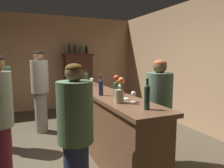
{
  "coord_description": "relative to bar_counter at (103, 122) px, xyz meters",
  "views": [
    {
      "loc": [
        -0.8,
        -3.11,
        1.61
      ],
      "look_at": [
        0.53,
        -0.05,
        1.17
      ],
      "focal_mm": 33.63,
      "sensor_mm": 36.0,
      "label": 1
    }
  ],
  "objects": [
    {
      "name": "display_bottle_midleft",
      "position": [
        0.32,
        3.19,
        1.31
      ],
      "size": [
        0.07,
        0.07,
        0.3
      ],
      "color": "#172339",
      "rests_on": "display_cabinet"
    },
    {
      "name": "patron_redhead",
      "position": [
        -1.56,
        0.8,
        0.36
      ],
      "size": [
        0.37,
        0.37,
        1.62
      ],
      "rotation": [
        0.0,
        0.0,
        -0.81
      ],
      "color": "maroon",
      "rests_on": "ground"
    },
    {
      "name": "cheese_plate",
      "position": [
        0.02,
        -0.66,
        0.52
      ],
      "size": [
        0.17,
        0.17,
        0.01
      ],
      "primitive_type": "cylinder",
      "color": "white",
      "rests_on": "bar_counter"
    },
    {
      "name": "display_bottle_midright",
      "position": [
        0.68,
        3.19,
        1.3
      ],
      "size": [
        0.08,
        0.08,
        0.29
      ],
      "color": "black",
      "rests_on": "display_cabinet"
    },
    {
      "name": "bar_counter",
      "position": [
        0.0,
        0.0,
        0.0
      ],
      "size": [
        0.56,
        3.11,
        1.04
      ],
      "color": "brown",
      "rests_on": "ground"
    },
    {
      "name": "display_cabinet",
      "position": [
        0.41,
        3.19,
        0.36
      ],
      "size": [
        0.91,
        0.41,
        1.69
      ],
      "color": "#432219",
      "rests_on": "ground"
    },
    {
      "name": "patron_by_cabinet",
      "position": [
        -0.86,
        1.44,
        0.43
      ],
      "size": [
        0.36,
        0.36,
        1.72
      ],
      "rotation": [
        0.0,
        0.0,
        -0.66
      ],
      "color": "gray",
      "rests_on": "ground"
    },
    {
      "name": "wine_glass_front",
      "position": [
        0.17,
        -0.28,
        0.62
      ],
      "size": [
        0.07,
        0.07,
        0.15
      ],
      "color": "white",
      "rests_on": "bar_counter"
    },
    {
      "name": "floor",
      "position": [
        -0.42,
        -0.05,
        -0.52
      ],
      "size": [
        9.03,
        9.03,
        0.0
      ],
      "primitive_type": "plane",
      "color": "#473E2E",
      "rests_on": "ground"
    },
    {
      "name": "patron_tall",
      "position": [
        -0.77,
        -1.24,
        0.32
      ],
      "size": [
        0.34,
        0.34,
        1.55
      ],
      "rotation": [
        0.0,
        0.0,
        1.05
      ],
      "color": "#222A46",
      "rests_on": "ground"
    },
    {
      "name": "wall_back",
      "position": [
        -0.42,
        3.48,
        0.89
      ],
      "size": [
        5.46,
        0.12,
        2.83
      ],
      "primitive_type": "cube",
      "color": "tan",
      "rests_on": "ground"
    },
    {
      "name": "wine_bottle_merlot",
      "position": [
        0.01,
        0.98,
        0.65
      ],
      "size": [
        0.08,
        0.08,
        0.32
      ],
      "color": "#29472A",
      "rests_on": "bar_counter"
    },
    {
      "name": "flower_arrangement",
      "position": [
        -0.12,
        -0.86,
        0.66
      ],
      "size": [
        0.15,
        0.14,
        0.35
      ],
      "color": "tan",
      "rests_on": "bar_counter"
    },
    {
      "name": "wine_glass_rear",
      "position": [
        0.08,
        -0.87,
        0.61
      ],
      "size": [
        0.07,
        0.07,
        0.14
      ],
      "color": "white",
      "rests_on": "bar_counter"
    },
    {
      "name": "wine_bottle_syrah",
      "position": [
        -0.14,
        -0.29,
        0.65
      ],
      "size": [
        0.07,
        0.07,
        0.32
      ],
      "color": "#22233E",
      "rests_on": "bar_counter"
    },
    {
      "name": "wine_glass_mid",
      "position": [
        0.07,
        0.81,
        0.63
      ],
      "size": [
        0.07,
        0.07,
        0.15
      ],
      "color": "white",
      "rests_on": "bar_counter"
    },
    {
      "name": "wine_bottle_rose",
      "position": [
        0.02,
        -1.27,
        0.67
      ],
      "size": [
        0.06,
        0.06,
        0.34
      ],
      "color": "#1B3322",
      "rests_on": "bar_counter"
    },
    {
      "name": "display_bottle_center",
      "position": [
        0.49,
        3.19,
        1.29
      ],
      "size": [
        0.06,
        0.06,
        0.29
      ],
      "color": "#275228",
      "rests_on": "display_cabinet"
    },
    {
      "name": "wall_right",
      "position": [
        2.31,
        -0.05,
        0.89
      ],
      "size": [
        0.12,
        7.07,
        2.83
      ],
      "primitive_type": "cube",
      "color": "tan",
      "rests_on": "ground"
    },
    {
      "name": "bartender",
      "position": [
        0.62,
        -0.67,
        0.33
      ],
      "size": [
        0.39,
        0.39,
        1.57
      ],
      "rotation": [
        0.0,
        0.0,
        2.94
      ],
      "color": "gray",
      "rests_on": "ground"
    },
    {
      "name": "wine_bottle_chardonnay",
      "position": [
        0.02,
        -0.47,
        0.64
      ],
      "size": [
        0.07,
        0.07,
        0.29
      ],
      "color": "#244B30",
      "rests_on": "bar_counter"
    },
    {
      "name": "display_bottle_left",
      "position": [
        0.16,
        3.19,
        1.32
      ],
      "size": [
        0.07,
        0.07,
        0.32
      ],
      "color": "#113918",
      "rests_on": "display_cabinet"
    }
  ]
}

